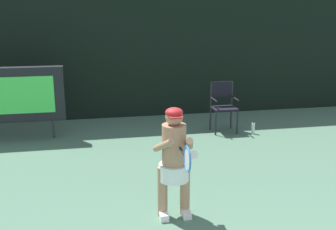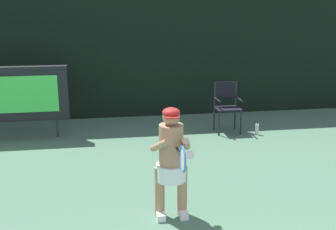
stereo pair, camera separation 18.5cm
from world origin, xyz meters
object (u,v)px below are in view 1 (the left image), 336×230
at_px(scoreboard, 8,95).
at_px(umpire_chair, 223,104).
at_px(water_bottle, 253,128).
at_px(tennis_racket, 187,158).
at_px(tennis_player, 174,159).

distance_m(scoreboard, umpire_chair, 4.46).
relative_size(umpire_chair, water_bottle, 4.08).
height_order(umpire_chair, tennis_racket, tennis_racket).
distance_m(umpire_chair, water_bottle, 0.83).
bearing_deg(umpire_chair, scoreboard, 177.21).
relative_size(tennis_player, tennis_racket, 2.44).
height_order(scoreboard, umpire_chair, scoreboard).
bearing_deg(tennis_racket, umpire_chair, 58.09).
relative_size(umpire_chair, tennis_racket, 1.79).
bearing_deg(water_bottle, tennis_racket, -122.69).
height_order(tennis_player, tennis_racket, tennis_player).
distance_m(umpire_chair, tennis_racket, 4.37).
bearing_deg(scoreboard, tennis_racket, -57.47).
bearing_deg(tennis_player, scoreboard, 125.42).
height_order(umpire_chair, water_bottle, umpire_chair).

